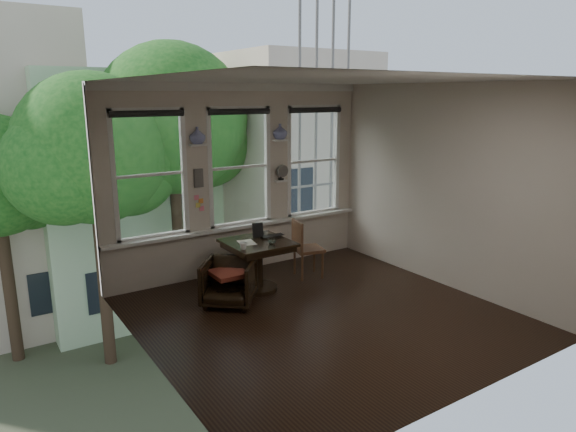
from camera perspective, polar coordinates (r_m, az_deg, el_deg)
ground at (r=6.88m, az=3.77°, el=-10.99°), size 4.50×4.50×0.00m
ceiling at (r=6.26m, az=4.21°, el=14.87°), size 4.50×4.50×0.00m
wall_back at (r=8.27m, az=-5.50°, el=4.06°), size 4.50×0.00×4.50m
wall_front at (r=4.86m, az=20.22°, el=-3.40°), size 4.50×0.00×4.50m
wall_left at (r=5.38m, az=-15.49°, el=-1.47°), size 0.00×4.50×4.50m
wall_right at (r=7.95m, az=17.04°, el=3.14°), size 0.00×4.50×4.50m
window_left at (r=7.68m, az=-15.15°, el=4.44°), size 1.10×0.12×1.90m
window_center at (r=8.24m, az=-5.53°, el=5.43°), size 1.10×0.12×1.90m
window_right at (r=9.00m, az=2.70°, el=6.15°), size 1.10×0.12×1.90m
shelf_left at (r=7.80m, az=-10.00°, el=7.79°), size 0.26×0.16×0.03m
shelf_right at (r=8.47m, az=-0.89°, el=8.43°), size 0.26×0.16×0.03m
intercom at (r=7.89m, az=-9.94°, el=4.19°), size 0.14×0.06×0.28m
sticky_notes at (r=7.95m, az=-9.86°, el=1.71°), size 0.16×0.01×0.24m
desk_fan at (r=8.53m, az=-0.80°, el=4.60°), size 0.20×0.20×0.24m
vase_left at (r=7.79m, az=-10.04°, el=8.81°), size 0.24×0.24×0.25m
vase_right at (r=8.46m, az=-0.89°, el=9.36°), size 0.24×0.24×0.25m
table at (r=7.59m, az=-3.35°, el=-5.55°), size 0.90×0.90×0.75m
armchair_left at (r=7.14m, az=-6.58°, el=-7.34°), size 0.97×0.97×0.64m
cushion_red at (r=7.09m, az=-6.61°, el=-6.35°), size 0.45×0.45×0.06m
side_chair_right at (r=8.11m, az=2.29°, el=-3.64°), size 0.51×0.51×0.92m
laptop at (r=7.64m, az=-1.58°, el=-2.33°), size 0.37×0.26×0.03m
mug at (r=7.10m, az=-4.98°, el=-3.34°), size 0.12×0.12×0.10m
drinking_glass at (r=7.31m, az=-1.83°, el=-2.83°), size 0.13×0.13×0.09m
tablet at (r=7.65m, az=-3.38°, el=-1.58°), size 0.18×0.13×0.22m
papers at (r=7.42m, az=-4.60°, el=-2.96°), size 0.27×0.34×0.00m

